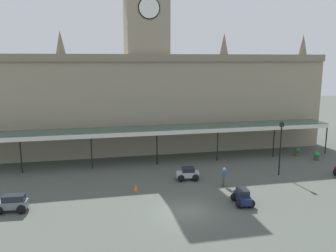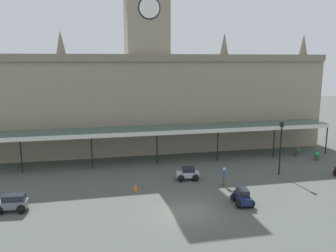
{
  "view_description": "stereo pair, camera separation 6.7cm",
  "coord_description": "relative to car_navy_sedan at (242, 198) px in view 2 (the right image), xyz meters",
  "views": [
    {
      "loc": [
        -6.3,
        -22.91,
        10.95
      ],
      "look_at": [
        0.0,
        6.41,
        5.18
      ],
      "focal_mm": 37.17,
      "sensor_mm": 36.0,
      "label": 1
    },
    {
      "loc": [
        -6.23,
        -22.92,
        10.95
      ],
      "look_at": [
        0.0,
        6.41,
        5.18
      ],
      "focal_mm": 37.17,
      "sensor_mm": 36.0,
      "label": 2
    }
  ],
  "objects": [
    {
      "name": "ground_plane",
      "position": [
        -4.57,
        -0.42,
        -0.5
      ],
      "size": [
        140.0,
        140.0,
        0.0
      ],
      "primitive_type": "plane",
      "color": "#4A5048"
    },
    {
      "name": "station_building",
      "position": [
        -4.57,
        18.23,
        5.98
      ],
      "size": [
        43.17,
        6.4,
        20.49
      ],
      "color": "gray",
      "rests_on": "ground"
    },
    {
      "name": "entrance_canopy",
      "position": [
        -4.57,
        12.81,
        3.03
      ],
      "size": [
        40.45,
        3.26,
        3.67
      ],
      "color": "#38564C",
      "rests_on": "ground"
    },
    {
      "name": "car_navy_sedan",
      "position": [
        0.0,
        0.0,
        0.0
      ],
      "size": [
        1.67,
        2.14,
        1.19
      ],
      "color": "#19214C",
      "rests_on": "ground"
    },
    {
      "name": "car_silver_sedan",
      "position": [
        -2.67,
        6.21,
        0.0
      ],
      "size": [
        2.12,
        1.63,
        1.19
      ],
      "color": "#B2B5BA",
      "rests_on": "ground"
    },
    {
      "name": "car_grey_estate",
      "position": [
        -17.0,
        2.32,
        0.06
      ],
      "size": [
        2.3,
        1.63,
        1.27
      ],
      "color": "slate",
      "rests_on": "ground"
    },
    {
      "name": "pedestrian_beside_cars",
      "position": [
        0.03,
        3.99,
        0.41
      ],
      "size": [
        0.34,
        0.39,
        1.67
      ],
      "color": "brown",
      "rests_on": "ground"
    },
    {
      "name": "victorian_lamppost",
      "position": [
        6.28,
        5.68,
        2.76
      ],
      "size": [
        0.3,
        0.3,
        5.29
      ],
      "color": "black",
      "rests_on": "ground"
    },
    {
      "name": "traffic_cone",
      "position": [
        -7.68,
        4.57,
        -0.19
      ],
      "size": [
        0.4,
        0.4,
        0.62
      ],
      "primitive_type": "cone",
      "color": "orange",
      "rests_on": "ground"
    },
    {
      "name": "planter_forecourt_centre",
      "position": [
        12.93,
        9.38,
        -0.01
      ],
      "size": [
        0.6,
        0.6,
        0.96
      ],
      "color": "#47423D",
      "rests_on": "ground"
    },
    {
      "name": "planter_near_kerb",
      "position": [
        11.81,
        11.35,
        -0.01
      ],
      "size": [
        0.6,
        0.6,
        0.96
      ],
      "color": "#47423D",
      "rests_on": "ground"
    }
  ]
}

